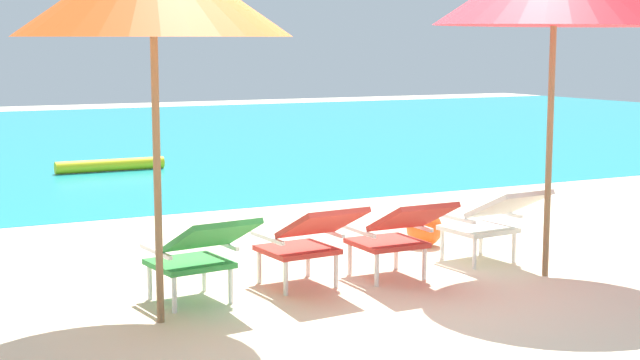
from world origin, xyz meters
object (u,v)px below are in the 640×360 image
(lounge_chair_near_left, at_px, (309,238))
(lounge_chair_near_right, at_px, (399,231))
(lounge_chair_far_left, at_px, (200,251))
(lounge_chair_far_right, at_px, (492,218))
(beach_ball, at_px, (424,229))
(swim_buoy, at_px, (110,165))

(lounge_chair_near_left, height_order, lounge_chair_near_right, same)
(lounge_chair_far_left, height_order, lounge_chair_far_right, same)
(lounge_chair_far_left, bearing_deg, lounge_chair_near_right, -0.90)
(lounge_chair_far_left, bearing_deg, lounge_chair_far_right, 2.57)
(lounge_chair_near_right, relative_size, beach_ball, 2.66)
(lounge_chair_near_left, bearing_deg, beach_ball, 29.60)
(lounge_chair_near_left, bearing_deg, lounge_chair_far_left, -175.57)
(lounge_chair_far_right, bearing_deg, beach_ball, 96.29)
(swim_buoy, relative_size, beach_ball, 4.83)
(lounge_chair_near_right, bearing_deg, lounge_chair_far_left, 179.10)
(swim_buoy, relative_size, lounge_chair_far_left, 1.72)
(lounge_chair_far_left, bearing_deg, swim_buoy, 80.51)
(lounge_chair_near_left, bearing_deg, swim_buoy, 87.18)
(beach_ball, bearing_deg, lounge_chair_far_left, -158.38)
(lounge_chair_near_right, height_order, lounge_chair_far_right, same)
(lounge_chair_far_left, distance_m, lounge_chair_far_right, 2.63)
(lounge_chair_far_right, relative_size, beach_ball, 2.77)
(swim_buoy, height_order, lounge_chair_near_left, lounge_chair_near_left)
(lounge_chair_near_left, distance_m, lounge_chair_near_right, 0.74)
(swim_buoy, relative_size, lounge_chair_near_right, 1.82)
(lounge_chair_far_left, relative_size, lounge_chair_near_left, 1.02)
(lounge_chair_far_left, relative_size, beach_ball, 2.82)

